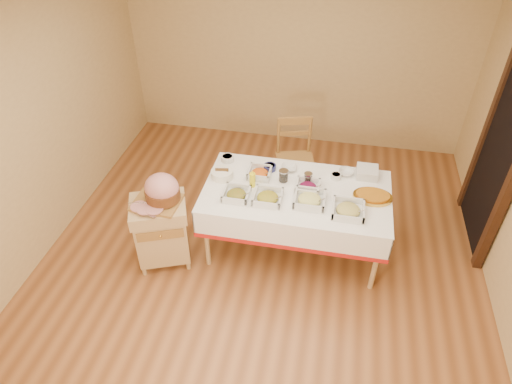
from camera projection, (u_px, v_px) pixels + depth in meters
room_shell at (261, 158)px, 3.93m from camera, size 5.00×5.00×5.00m
doorway at (503, 148)px, 4.40m from camera, size 0.09×1.10×2.20m
dining_table at (296, 203)px, 4.55m from camera, size 1.82×1.02×0.76m
butcher_cart at (161, 229)px, 4.51m from camera, size 0.65×0.61×0.75m
dining_chair at (295, 158)px, 5.36m from camera, size 0.52×0.51×0.96m
ham_on_board at (161, 191)px, 4.25m from camera, size 0.46×0.44×0.31m
serving_dish_a at (236, 194)px, 4.35m from camera, size 0.25×0.25×0.11m
serving_dish_b at (268, 197)px, 4.31m from camera, size 0.27×0.27×0.11m
serving_dish_c at (310, 199)px, 4.28m from camera, size 0.29×0.29×0.12m
serving_dish_d at (348, 210)px, 4.17m from camera, size 0.29×0.29×0.11m
serving_dish_e at (260, 173)px, 4.62m from camera, size 0.24×0.23×0.11m
serving_dish_f at (308, 187)px, 4.44m from camera, size 0.24×0.23×0.11m
small_bowl_left at (227, 158)px, 4.83m from camera, size 0.13×0.13×0.06m
small_bowl_mid at (270, 167)px, 4.71m from camera, size 0.13×0.13×0.06m
small_bowl_right at (336, 176)px, 4.59m from camera, size 0.10×0.10×0.05m
bowl_white_imported at (289, 168)px, 4.71m from camera, size 0.18×0.18×0.04m
bowl_small_imported at (346, 172)px, 4.65m from camera, size 0.18×0.18×0.05m
preserve_jar_left at (284, 176)px, 4.54m from camera, size 0.10×0.10×0.12m
preserve_jar_right at (308, 178)px, 4.52m from camera, size 0.08×0.08×0.11m
mustard_bottle at (252, 179)px, 4.45m from camera, size 0.06×0.06×0.19m
bread_basket at (222, 174)px, 4.59m from camera, size 0.22×0.22×0.10m
plate_stack at (367, 172)px, 4.61m from camera, size 0.21×0.21×0.09m
brass_platter at (373, 196)px, 4.34m from camera, size 0.38×0.27×0.05m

